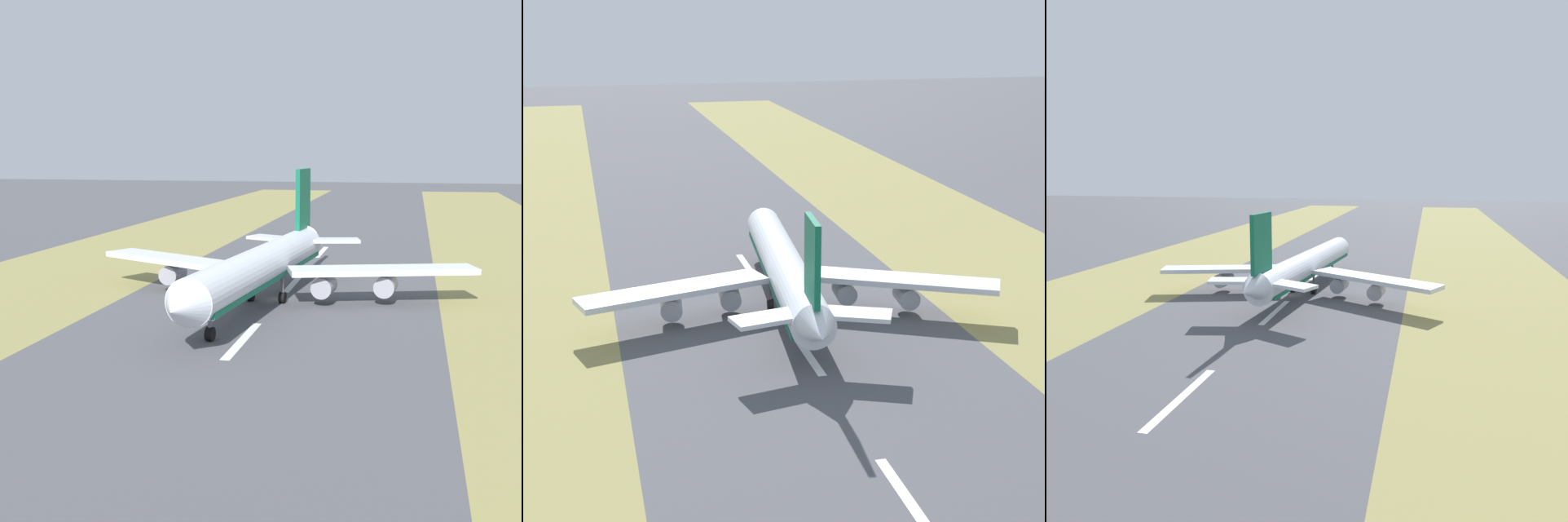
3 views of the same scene
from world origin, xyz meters
TOP-DOWN VIEW (x-y plane):
  - ground_plane at (0.00, 0.00)m, footprint 800.00×800.00m
  - grass_median_east at (45.00, 0.00)m, footprint 40.00×600.00m
  - centreline_dash_near at (0.00, -54.72)m, footprint 1.20×18.00m
  - centreline_dash_mid at (0.00, -14.72)m, footprint 1.20×18.00m
  - centreline_dash_far at (0.00, 25.28)m, footprint 1.20×18.00m
  - airplane_main_jet at (1.66, 3.39)m, footprint 63.83×67.22m

SIDE VIEW (x-z plane):
  - ground_plane at x=0.00m, z-range 0.00..0.00m
  - grass_median_east at x=45.00m, z-range 0.00..0.01m
  - centreline_dash_near at x=0.00m, z-range 0.00..0.01m
  - centreline_dash_mid at x=0.00m, z-range 0.00..0.01m
  - centreline_dash_far at x=0.00m, z-range 0.00..0.01m
  - airplane_main_jet at x=1.66m, z-range -4.08..16.12m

